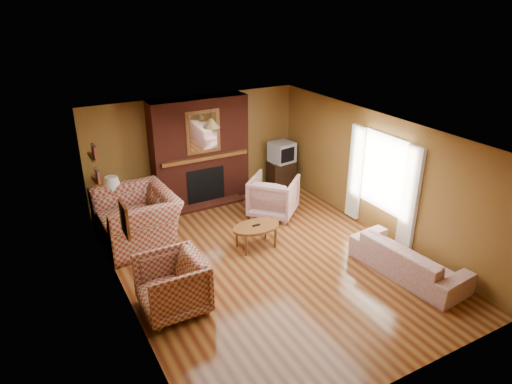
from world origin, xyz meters
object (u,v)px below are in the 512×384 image
tv_stand (281,174)px  side_table (116,217)px  plaid_armchair (172,285)px  table_lamp (112,189)px  fireplace (200,152)px  floral_sofa (408,259)px  crt_tv (282,152)px  plaid_loveseat (137,218)px  floral_armchair (273,196)px  coffee_table (256,228)px

tv_stand → side_table: bearing=-169.5°
plaid_armchair → table_lamp: (-0.15, 3.01, 0.45)m
fireplace → side_table: 2.35m
fireplace → floral_sofa: fireplace is taller
side_table → floral_sofa: bearing=-45.2°
plaid_armchair → side_table: bearing=-176.8°
side_table → crt_tv: crt_tv is taller
plaid_loveseat → crt_tv: bearing=102.3°
plaid_armchair → crt_tv: 5.24m
floral_sofa → crt_tv: (0.15, 4.37, 0.60)m
plaid_loveseat → tv_stand: bearing=102.4°
plaid_armchair → floral_armchair: plaid_armchair is taller
plaid_loveseat → crt_tv: (3.90, 1.06, 0.38)m
plaid_loveseat → coffee_table: size_ratio=1.67×
coffee_table → tv_stand: (1.99, 2.33, -0.08)m
plaid_armchair → crt_tv: size_ratio=1.62×
plaid_armchair → tv_stand: bearing=130.4°
coffee_table → side_table: size_ratio=1.69×
fireplace → plaid_armchair: 4.11m
floral_sofa → tv_stand: bearing=-7.7°
floral_armchair → side_table: (-3.15, 0.94, -0.16)m
fireplace → plaid_loveseat: size_ratio=1.53×
floral_armchair → coffee_table: 1.44m
floral_armchair → crt_tv: 1.69m
floral_sofa → floral_armchair: floral_armchair is taller
floral_armchair → table_lamp: size_ratio=1.57×
tv_stand → table_lamp: bearing=-169.5°
floral_sofa → plaid_armchair: bearing=69.5°
fireplace → coffee_table: 2.63m
floral_sofa → coffee_table: (-1.84, 2.05, 0.10)m
plaid_loveseat → floral_armchair: size_ratio=1.63×
floral_sofa → floral_armchair: size_ratio=2.12×
side_table → table_lamp: table_lamp is taller
floral_sofa → crt_tv: crt_tv is taller
fireplace → side_table: fireplace is taller
floral_armchair → crt_tv: (1.00, 1.28, 0.46)m
table_lamp → tv_stand: (4.15, 0.35, -0.57)m
tv_stand → crt_tv: 0.57m
plaid_armchair → table_lamp: bearing=-176.8°
plaid_armchair → crt_tv: crt_tv is taller
floral_armchair → tv_stand: floral_armchair is taller
crt_tv → floral_armchair: bearing=-127.8°
plaid_armchair → coffee_table: (2.01, 1.03, -0.04)m
fireplace → table_lamp: (-2.10, -0.53, -0.29)m
floral_armchair → tv_stand: 1.63m
table_lamp → side_table: bearing=135.0°
floral_sofa → tv_stand: size_ratio=3.14×
floral_sofa → table_lamp: table_lamp is taller
coffee_table → fireplace: bearing=91.3°
tv_stand → coffee_table: bearing=-124.8°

